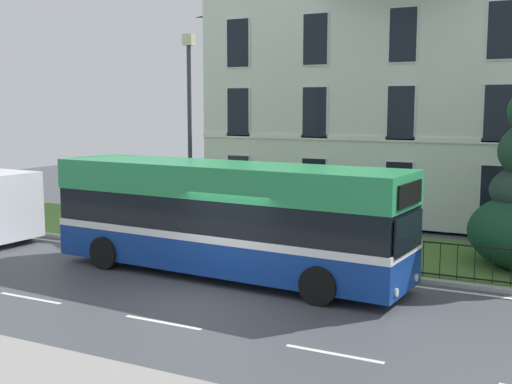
{
  "coord_description": "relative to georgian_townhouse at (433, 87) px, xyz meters",
  "views": [
    {
      "loc": [
        8.19,
        -13.19,
        4.74
      ],
      "look_at": [
        -0.83,
        4.28,
        2.14
      ],
      "focal_mm": 45.85,
      "sensor_mm": 36.0,
      "label": 1
    }
  ],
  "objects": [
    {
      "name": "street_lamp_post",
      "position": [
        -5.54,
        -11.17,
        -1.47
      ],
      "size": [
        0.36,
        0.24,
        6.94
      ],
      "color": "#333338",
      "rests_on": "ground_plane"
    },
    {
      "name": "georgian_townhouse",
      "position": [
        0.0,
        0.0,
        0.0
      ],
      "size": [
        17.59,
        10.87,
        10.82
      ],
      "color": "silver",
      "rests_on": "ground_plane"
    },
    {
      "name": "single_decker_bus",
      "position": [
        -2.56,
        -14.02,
        -3.89
      ],
      "size": [
        10.59,
        3.02,
        3.16
      ],
      "rotation": [
        0.0,
        0.0,
        -0.06
      ],
      "color": "navy",
      "rests_on": "ground_plane"
    },
    {
      "name": "iron_verge_railing",
      "position": [
        0.0,
        -11.92,
        -4.93
      ],
      "size": [
        15.79,
        0.04,
        0.97
      ],
      "color": "black",
      "rests_on": "ground_plane"
    },
    {
      "name": "ground_plane",
      "position": [
        -1.78,
        -15.24,
        -5.57
      ],
      "size": [
        60.0,
        56.0,
        0.18
      ],
      "color": "#43464C"
    }
  ]
}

